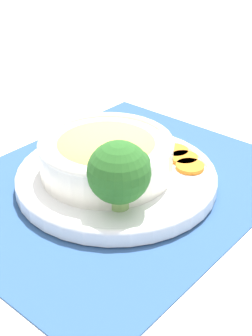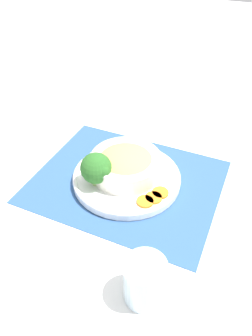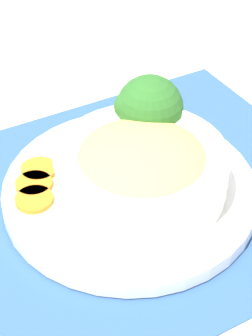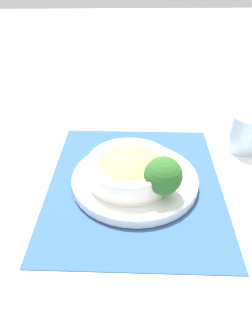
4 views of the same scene
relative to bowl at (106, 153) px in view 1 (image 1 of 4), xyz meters
name	(u,v)px [view 1 (image 1 of 4)]	position (x,y,z in m)	size (l,w,h in m)	color
ground_plane	(117,186)	(-0.01, 0.01, -0.05)	(4.00, 4.00, 0.00)	white
placemat	(117,184)	(-0.01, 0.01, -0.05)	(0.49, 0.40, 0.00)	#2D5184
plate	(116,176)	(-0.01, 0.01, -0.04)	(0.27, 0.27, 0.02)	white
bowl	(106,153)	(0.00, 0.00, 0.00)	(0.18, 0.18, 0.06)	silver
broccoli_floret	(119,172)	(0.05, 0.06, 0.02)	(0.08, 0.08, 0.09)	#84AD5B
carrot_slice_near	(190,166)	(-0.08, 0.08, -0.03)	(0.04, 0.04, 0.01)	orange
carrot_slice_middle	(184,158)	(-0.09, 0.07, -0.03)	(0.04, 0.04, 0.01)	orange
carrot_slice_far	(175,151)	(-0.10, 0.04, -0.03)	(0.04, 0.04, 0.01)	orange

